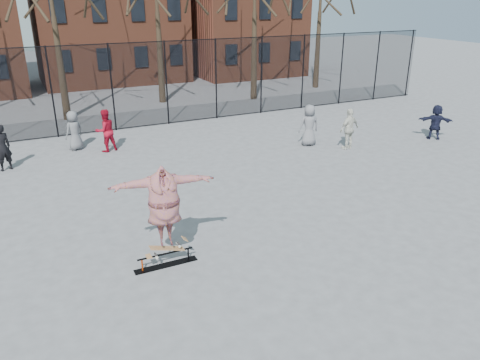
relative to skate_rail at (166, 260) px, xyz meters
name	(u,v)px	position (x,y,z in m)	size (l,w,h in m)	color
ground	(282,248)	(2.91, -0.54, -0.13)	(100.00, 100.00, 0.00)	slate
skate_rail	(166,260)	(0.00, 0.00, 0.00)	(1.53, 0.23, 0.34)	black
skateboard	(167,251)	(0.05, 0.00, 0.26)	(0.91, 0.22, 0.11)	#9C6E3E
skater	(165,211)	(0.05, 0.00, 1.29)	(2.39, 0.65, 1.94)	#533B94
bystander_grey	(74,131)	(-0.61, 10.21, 0.68)	(0.80, 0.52, 1.63)	slate
bystander_black	(2,148)	(-3.29, 8.82, 0.73)	(0.63, 0.41, 1.73)	black
bystander_red	(105,131)	(0.50, 9.44, 0.74)	(0.84, 0.66, 1.74)	#A30E22
bystander_white	(349,129)	(9.59, 5.35, 0.72)	(1.00, 0.42, 1.70)	silver
bystander_navy	(436,122)	(13.91, 4.81, 0.64)	(1.43, 0.46, 1.55)	#181A31
bystander_extra	(309,125)	(8.39, 6.49, 0.74)	(0.85, 0.56, 1.75)	slate
fence	(142,84)	(2.90, 12.46, 1.92)	(34.03, 0.07, 4.00)	black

